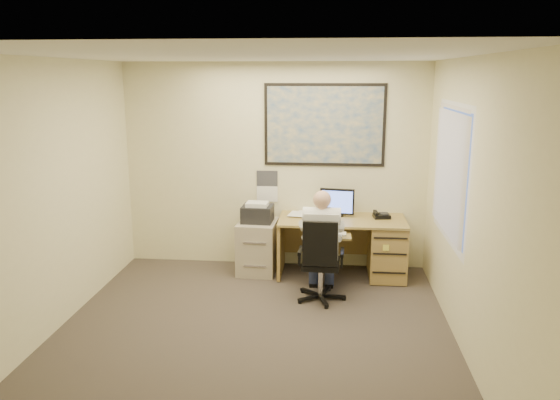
# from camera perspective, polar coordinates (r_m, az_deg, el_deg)

# --- Properties ---
(room_shell) EXTENTS (4.00, 4.50, 2.70)m
(room_shell) POSITION_cam_1_polar(r_m,az_deg,el_deg) (5.04, -3.23, -0.64)
(room_shell) COLOR #3B342E
(room_shell) RESTS_ON ground
(desk) EXTENTS (1.60, 0.97, 1.10)m
(desk) POSITION_cam_1_polar(r_m,az_deg,el_deg) (7.08, 9.16, -4.42)
(desk) COLOR #9E8644
(desk) RESTS_ON ground
(world_map) EXTENTS (1.56, 0.03, 1.06)m
(world_map) POSITION_cam_1_polar(r_m,az_deg,el_deg) (7.10, 4.68, 7.81)
(world_map) COLOR #1E4C93
(world_map) RESTS_ON room_shell
(wall_calendar) EXTENTS (0.28, 0.01, 0.42)m
(wall_calendar) POSITION_cam_1_polar(r_m,az_deg,el_deg) (7.28, -1.35, 1.45)
(wall_calendar) COLOR white
(wall_calendar) RESTS_ON room_shell
(window_blinds) EXTENTS (0.06, 1.40, 1.30)m
(window_blinds) POSITION_cam_1_polar(r_m,az_deg,el_deg) (5.86, 17.42, 2.70)
(window_blinds) COLOR beige
(window_blinds) RESTS_ON room_shell
(filing_cabinet) EXTENTS (0.52, 0.61, 0.94)m
(filing_cabinet) POSITION_cam_1_polar(r_m,az_deg,el_deg) (7.14, -2.34, -4.40)
(filing_cabinet) COLOR #AEA28C
(filing_cabinet) RESTS_ON ground
(office_chair) EXTENTS (0.61, 0.61, 0.98)m
(office_chair) POSITION_cam_1_polar(r_m,az_deg,el_deg) (6.29, 4.28, -8.02)
(office_chair) COLOR black
(office_chair) RESTS_ON ground
(person) EXTENTS (0.55, 0.78, 1.28)m
(person) POSITION_cam_1_polar(r_m,az_deg,el_deg) (6.24, 4.33, -4.76)
(person) COLOR white
(person) RESTS_ON office_chair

